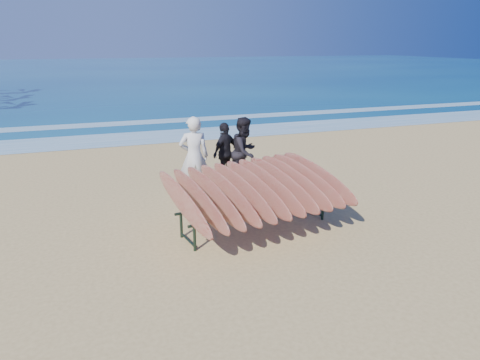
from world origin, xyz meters
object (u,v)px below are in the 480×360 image
at_px(surfboard_rack, 256,189).
at_px(person_white, 194,157).
at_px(person_dark_a, 245,152).
at_px(person_dark_b, 225,152).

xyz_separation_m(surfboard_rack, person_white, (-0.70, 2.37, 0.14)).
relative_size(person_white, person_dark_a, 1.08).
bearing_deg(person_dark_a, person_white, 151.53).
height_order(person_dark_a, person_dark_b, person_dark_a).
bearing_deg(person_white, person_dark_b, -133.88).
height_order(surfboard_rack, person_dark_a, person_dark_a).
relative_size(surfboard_rack, person_dark_b, 2.21).
height_order(surfboard_rack, person_white, person_white).
bearing_deg(person_dark_b, person_dark_a, 92.40).
distance_m(person_dark_a, person_dark_b, 0.63).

